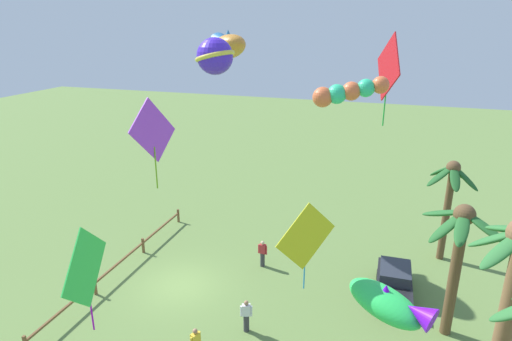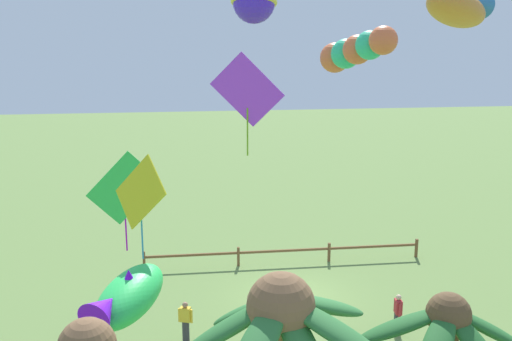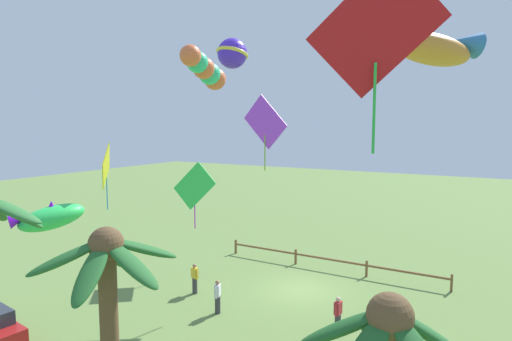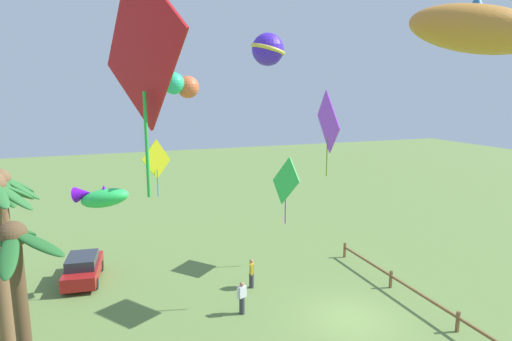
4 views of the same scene
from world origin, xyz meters
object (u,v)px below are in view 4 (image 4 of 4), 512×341
at_px(palm_tree_3, 17,271).
at_px(kite_tube_1, 163,81).
at_px(palm_tree_0, 3,209).
at_px(parked_car_1, 83,268).
at_px(spectator_1, 242,298).
at_px(kite_fish_2, 484,26).
at_px(kite_diamond_4, 286,182).
at_px(kite_fish_5, 101,197).
at_px(kite_diamond_6, 142,52).
at_px(kite_diamond_0, 157,160).
at_px(spectator_0, 251,273).
at_px(kite_diamond_3, 328,123).
at_px(kite_ball_7, 268,49).

height_order(palm_tree_3, kite_tube_1, kite_tube_1).
xyz_separation_m(palm_tree_0, palm_tree_3, (-6.57, -1.52, -0.49)).
xyz_separation_m(parked_car_1, spectator_1, (-6.36, -7.06, 0.06)).
relative_size(kite_fish_2, kite_diamond_4, 1.01).
xyz_separation_m(kite_tube_1, kite_fish_5, (5.78, 2.28, -5.36)).
xyz_separation_m(palm_tree_3, parked_car_1, (9.04, -1.48, -3.84)).
relative_size(kite_fish_2, kite_diamond_6, 0.86).
bearing_deg(kite_diamond_0, kite_fish_2, -148.77).
bearing_deg(kite_tube_1, palm_tree_3, 96.69).
bearing_deg(kite_tube_1, kite_diamond_0, -3.74).
height_order(palm_tree_0, spectator_0, palm_tree_0).
bearing_deg(spectator_0, kite_fish_5, 79.83).
height_order(spectator_1, kite_diamond_3, kite_diamond_3).
xyz_separation_m(palm_tree_3, kite_fish_5, (6.36, -2.69, 0.70)).
xyz_separation_m(kite_diamond_4, kite_fish_5, (-0.96, 10.14, 0.19)).
bearing_deg(palm_tree_3, kite_fish_5, -22.88).
height_order(kite_diamond_3, kite_diamond_6, kite_diamond_6).
height_order(kite_diamond_3, kite_diamond_4, kite_diamond_3).
distance_m(spectator_0, kite_fish_2, 15.83).
bearing_deg(kite_tube_1, parked_car_1, 22.43).
distance_m(kite_diamond_3, kite_ball_7, 4.34).
height_order(parked_car_1, kite_diamond_6, kite_diamond_6).
height_order(palm_tree_0, spectator_1, palm_tree_0).
relative_size(parked_car_1, kite_diamond_3, 1.01).
height_order(palm_tree_0, parked_car_1, palm_tree_0).
height_order(kite_fish_2, kite_ball_7, kite_fish_2).
distance_m(palm_tree_0, spectator_0, 12.26).
relative_size(palm_tree_3, kite_tube_1, 2.16).
relative_size(spectator_0, kite_diamond_4, 0.39).
xyz_separation_m(palm_tree_0, kite_fish_2, (-12.37, -14.10, 6.92)).
relative_size(kite_fish_2, kite_diamond_3, 1.02).
relative_size(kite_diamond_0, kite_diamond_4, 0.71).
height_order(palm_tree_0, palm_tree_3, palm_tree_0).
height_order(spectator_1, kite_tube_1, kite_tube_1).
xyz_separation_m(spectator_0, kite_fish_5, (1.29, 7.19, 4.48)).
distance_m(kite_tube_1, kite_fish_2, 10.02).
xyz_separation_m(spectator_1, kite_fish_5, (3.68, 5.85, 4.48)).
bearing_deg(kite_tube_1, kite_diamond_6, 168.24).
relative_size(spectator_1, kite_ball_7, 0.85).
distance_m(kite_fish_2, kite_diamond_3, 8.83).
height_order(parked_car_1, kite_fish_5, kite_fish_5).
bearing_deg(kite_ball_7, palm_tree_0, 70.43).
bearing_deg(spectator_1, parked_car_1, 47.99).
xyz_separation_m(kite_fish_5, kite_ball_7, (-3.80, -7.05, 6.75)).
bearing_deg(kite_diamond_3, kite_fish_2, 179.10).
distance_m(kite_tube_1, kite_fish_5, 8.21).
distance_m(spectator_0, spectator_1, 2.74).
distance_m(kite_diamond_0, kite_fish_2, 14.85).
xyz_separation_m(spectator_0, kite_diamond_3, (-2.61, -2.83, 8.06)).
height_order(spectator_1, kite_diamond_4, kite_diamond_4).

